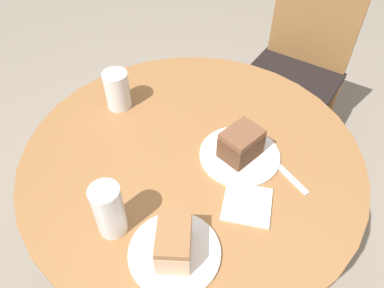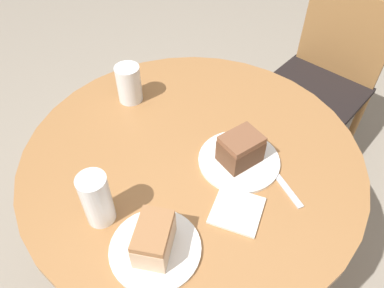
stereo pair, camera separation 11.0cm
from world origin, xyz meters
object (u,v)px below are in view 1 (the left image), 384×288
(glass_lemonade, at_px, (109,212))
(cake_slice_near, at_px, (241,144))
(chair, at_px, (294,73))
(plate_near, at_px, (240,155))
(plate_far, at_px, (174,253))
(cake_slice_far, at_px, (174,242))
(glass_water, at_px, (118,92))

(glass_lemonade, bearing_deg, cake_slice_near, 61.63)
(chair, relative_size, cake_slice_near, 6.42)
(chair, relative_size, plate_near, 3.63)
(chair, bearing_deg, plate_far, -82.86)
(cake_slice_near, height_order, cake_slice_far, cake_slice_near)
(cake_slice_near, xyz_separation_m, cake_slice_far, (-0.03, -0.36, -0.00))
(chair, distance_m, plate_far, 1.27)
(plate_near, distance_m, plate_far, 0.36)
(plate_far, distance_m, glass_water, 0.59)
(chair, distance_m, cake_slice_near, 0.94)
(plate_far, height_order, glass_water, glass_water)
(cake_slice_near, bearing_deg, chair, 91.61)
(plate_near, height_order, glass_lemonade, glass_lemonade)
(plate_near, bearing_deg, cake_slice_far, -94.03)
(chair, distance_m, plate_near, 0.92)
(glass_lemonade, xyz_separation_m, glass_water, (-0.25, 0.41, -0.01))
(glass_lemonade, bearing_deg, glass_water, 122.02)
(plate_near, height_order, glass_water, glass_water)
(plate_near, xyz_separation_m, glass_lemonade, (-0.20, -0.37, 0.06))
(cake_slice_near, bearing_deg, cake_slice_far, -94.03)
(cake_slice_near, bearing_deg, glass_lemonade, -118.37)
(plate_far, bearing_deg, cake_slice_far, 75.96)
(plate_far, bearing_deg, plate_near, 85.97)
(chair, height_order, cake_slice_near, chair)
(plate_far, height_order, glass_lemonade, glass_lemonade)
(plate_far, xyz_separation_m, cake_slice_near, (0.03, 0.36, 0.05))
(glass_lemonade, relative_size, glass_water, 1.20)
(cake_slice_near, height_order, glass_water, glass_water)
(glass_lemonade, bearing_deg, chair, 82.04)
(chair, xyz_separation_m, cake_slice_near, (0.02, -0.88, 0.33))
(chair, bearing_deg, cake_slice_far, -82.86)
(chair, height_order, plate_near, chair)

